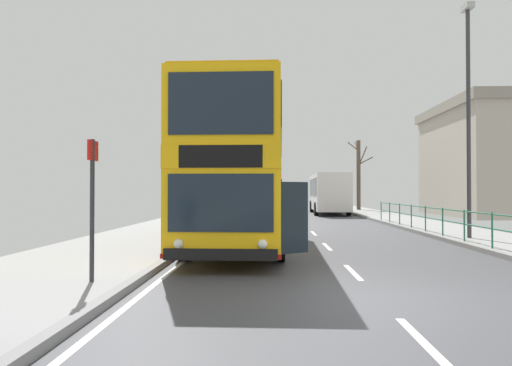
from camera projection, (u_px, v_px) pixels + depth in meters
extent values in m
cube|color=#444449|center=(380.00, 301.00, 7.80)|extent=(8.40, 140.00, 0.06)
cube|color=silver|center=(423.00, 341.00, 5.60)|extent=(0.12, 2.00, 0.00)
cube|color=silver|center=(353.00, 272.00, 10.40)|extent=(0.12, 2.00, 0.00)
cube|color=silver|center=(327.00, 247.00, 15.20)|extent=(0.12, 2.00, 0.00)
cube|color=silver|center=(314.00, 233.00, 19.99)|extent=(0.12, 2.00, 0.00)
cube|color=silver|center=(306.00, 225.00, 24.79)|extent=(0.12, 2.00, 0.00)
cube|color=silver|center=(300.00, 220.00, 29.59)|extent=(0.12, 2.00, 0.00)
cube|color=silver|center=(296.00, 216.00, 34.38)|extent=(0.12, 2.00, 0.00)
cube|color=silver|center=(293.00, 213.00, 39.18)|extent=(0.12, 2.00, 0.00)
cube|color=silver|center=(291.00, 210.00, 43.98)|extent=(0.12, 2.00, 0.00)
cube|color=silver|center=(289.00, 208.00, 48.77)|extent=(0.12, 2.00, 0.00)
cube|color=silver|center=(287.00, 207.00, 53.57)|extent=(0.12, 2.00, 0.00)
cube|color=silver|center=(286.00, 206.00, 58.37)|extent=(0.12, 2.00, 0.00)
cube|color=silver|center=(138.00, 297.00, 7.93)|extent=(0.12, 133.00, 0.00)
cube|color=gray|center=(117.00, 293.00, 7.94)|extent=(0.20, 140.00, 0.14)
cube|color=#F4B20F|center=(242.00, 206.00, 15.19)|extent=(2.71, 10.66, 1.87)
cube|color=#F4B20F|center=(242.00, 169.00, 15.21)|extent=(2.72, 10.72, 0.49)
cube|color=#F4B20F|center=(242.00, 134.00, 15.23)|extent=(2.71, 10.66, 1.71)
cube|color=#D0970D|center=(242.00, 106.00, 15.25)|extent=(2.63, 10.34, 0.08)
cube|color=#19232D|center=(220.00, 203.00, 9.88)|extent=(2.18, 0.08, 1.20)
cube|color=black|center=(220.00, 156.00, 9.90)|extent=(1.74, 0.07, 0.47)
cube|color=#19232D|center=(221.00, 103.00, 9.92)|extent=(2.18, 0.08, 1.30)
cube|color=black|center=(220.00, 255.00, 9.86)|extent=(2.36, 0.13, 0.24)
cube|color=#B2140F|center=(242.00, 234.00, 15.18)|extent=(2.74, 10.72, 0.10)
cube|color=#19232D|center=(282.00, 198.00, 15.39)|extent=(0.20, 8.28, 0.97)
cube|color=#19232D|center=(282.00, 131.00, 15.17)|extent=(0.23, 9.55, 1.03)
cube|color=#19232D|center=(204.00, 197.00, 15.53)|extent=(0.20, 8.28, 0.97)
cube|color=#19232D|center=(203.00, 131.00, 15.30)|extent=(0.23, 9.55, 1.03)
sphere|color=white|center=(263.00, 244.00, 9.81)|extent=(0.20, 0.20, 0.20)
sphere|color=white|center=(178.00, 244.00, 9.90)|extent=(0.20, 0.20, 0.20)
cube|color=#19232D|center=(293.00, 218.00, 10.86)|extent=(0.69, 0.48, 1.61)
cube|color=black|center=(278.00, 217.00, 11.18)|extent=(0.12, 0.90, 1.61)
cylinder|color=black|center=(279.00, 240.00, 12.01)|extent=(0.32, 1.05, 1.04)
cylinder|color=black|center=(185.00, 240.00, 12.14)|extent=(0.32, 1.05, 1.04)
cylinder|color=black|center=(280.00, 223.00, 18.52)|extent=(0.32, 1.05, 1.04)
cylinder|color=black|center=(219.00, 223.00, 18.64)|extent=(0.32, 1.05, 1.04)
cube|color=white|center=(329.00, 192.00, 37.45)|extent=(2.66, 9.67, 2.72)
cube|color=#19232D|center=(313.00, 187.00, 37.52)|extent=(0.24, 8.16, 1.30)
cube|color=#19232D|center=(344.00, 187.00, 37.38)|extent=(0.24, 8.16, 1.30)
cube|color=#19232D|center=(323.00, 189.00, 42.26)|extent=(2.07, 0.09, 1.63)
cylinder|color=black|center=(312.00, 206.00, 40.29)|extent=(0.31, 0.97, 0.96)
cylinder|color=black|center=(339.00, 206.00, 40.15)|extent=(0.31, 0.97, 0.96)
cylinder|color=black|center=(316.00, 209.00, 34.50)|extent=(0.31, 0.97, 0.96)
cylinder|color=black|center=(349.00, 209.00, 34.36)|extent=(0.31, 0.97, 0.96)
cylinder|color=#236B4C|center=(492.00, 230.00, 13.53)|extent=(0.05, 0.05, 1.01)
cylinder|color=#236B4C|center=(464.00, 225.00, 15.49)|extent=(0.05, 0.05, 1.01)
cylinder|color=#236B4C|center=(443.00, 222.00, 17.44)|extent=(0.05, 0.05, 1.01)
cylinder|color=#236B4C|center=(425.00, 219.00, 19.40)|extent=(0.05, 0.05, 1.01)
cylinder|color=#236B4C|center=(411.00, 216.00, 21.35)|extent=(0.05, 0.05, 1.01)
cylinder|color=#236B4C|center=(400.00, 214.00, 23.31)|extent=(0.05, 0.05, 1.01)
cylinder|color=#236B4C|center=(390.00, 212.00, 25.27)|extent=(0.05, 0.05, 1.01)
cylinder|color=#236B4C|center=(381.00, 211.00, 27.22)|extent=(0.05, 0.05, 1.01)
cylinder|color=#236B4C|center=(453.00, 210.00, 16.47)|extent=(0.04, 21.52, 0.04)
cylinder|color=#236B4C|center=(453.00, 222.00, 16.47)|extent=(0.04, 21.52, 0.04)
cylinder|color=#2D2D33|center=(92.00, 210.00, 8.59)|extent=(0.08, 0.08, 2.54)
cube|color=red|center=(93.00, 151.00, 8.63)|extent=(0.04, 0.44, 0.36)
cylinder|color=#38383D|center=(469.00, 124.00, 16.68)|extent=(0.14, 0.14, 7.89)
cube|color=#B2B2AD|center=(468.00, 7.00, 16.75)|extent=(0.28, 0.60, 0.20)
cylinder|color=brown|center=(359.00, 175.00, 42.25)|extent=(0.35, 0.35, 6.08)
cylinder|color=brown|center=(366.00, 161.00, 42.50)|extent=(1.42, 0.61, 0.77)
cylinder|color=brown|center=(358.00, 154.00, 43.00)|extent=(0.24, 1.51, 1.30)
cylinder|color=brown|center=(353.00, 146.00, 42.16)|extent=(1.06, 0.39, 0.77)
cylinder|color=brown|center=(363.00, 157.00, 42.57)|extent=(0.97, 0.75, 1.86)
cylinder|color=brown|center=(357.00, 147.00, 43.33)|extent=(0.18, 2.14, 1.17)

